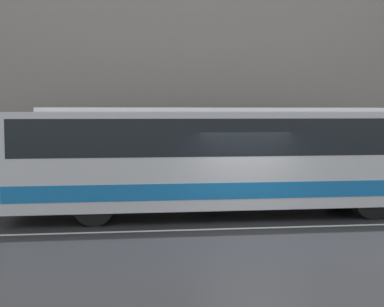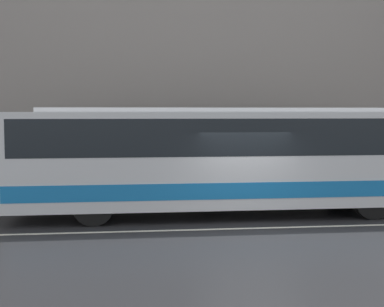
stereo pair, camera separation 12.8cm
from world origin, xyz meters
name	(u,v)px [view 2 (the right image)]	position (x,y,z in m)	size (l,w,h in m)	color
ground_plane	(250,228)	(0.00, 0.00, 0.00)	(60.00, 60.00, 0.00)	#262628
sidewalk	(217,194)	(0.00, 5.25, 0.09)	(60.00, 2.50, 0.18)	gray
building_facade	(212,37)	(0.00, 6.64, 5.89)	(60.00, 0.35, 12.19)	gray
lane_stripe	(250,228)	(0.00, 0.00, 0.00)	(54.00, 0.14, 0.01)	beige
transit_bus	(217,155)	(-0.58, 1.95, 1.79)	(11.86, 2.59, 3.17)	silver
pedestrian_waiting	(227,168)	(0.50, 6.07, 0.94)	(0.36, 0.36, 1.64)	#333338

